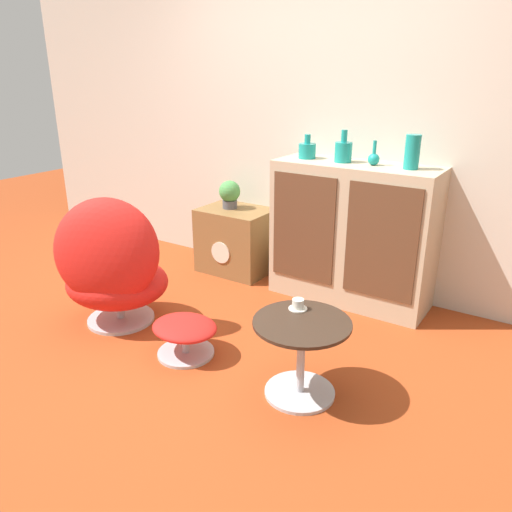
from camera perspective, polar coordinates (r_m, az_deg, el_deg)
name	(u,v)px	position (r m, az deg, el deg)	size (l,w,h in m)	color
ground_plane	(187,360)	(3.17, -7.88, -11.67)	(12.00, 12.00, 0.00)	#9E3D19
wall_back	(315,121)	(4.05, 6.82, 15.09)	(6.40, 0.06, 2.60)	beige
sideboard	(352,234)	(3.79, 10.95, 2.48)	(1.19, 0.46, 1.05)	tan
tv_console	(236,240)	(4.35, -2.27, 1.82)	(0.60, 0.46, 0.56)	brown
egg_chair	(112,268)	(3.49, -16.12, -1.35)	(0.92, 0.90, 0.94)	#B7B7BC
ottoman	(185,332)	(3.14, -8.14, -8.55)	(0.42, 0.36, 0.23)	#B7B7BC
coffee_table	(301,351)	(2.72, 5.18, -10.74)	(0.52, 0.52, 0.45)	#B7B7BC
vase_leftmost	(307,150)	(3.82, 5.87, 11.95)	(0.13, 0.13, 0.18)	teal
vase_inner_left	(343,151)	(3.70, 9.95, 11.73)	(0.12, 0.12, 0.23)	teal
vase_inner_right	(374,158)	(3.62, 13.31, 10.82)	(0.08, 0.08, 0.17)	teal
vase_rightmost	(412,152)	(3.53, 17.43, 11.27)	(0.10, 0.10, 0.23)	teal
potted_plant	(230,193)	(4.27, -3.03, 7.17)	(0.18, 0.18, 0.24)	#4C4C51
teacup	(298,305)	(2.75, 4.82, -5.61)	(0.10, 0.10, 0.06)	silver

